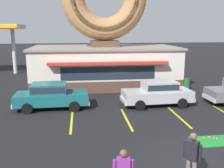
% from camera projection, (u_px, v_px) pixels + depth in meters
% --- Properties ---
extents(ground_plane, '(160.00, 160.00, 0.00)m').
position_uv_depth(ground_plane, '(193.00, 162.00, 9.77)').
color(ground_plane, black).
extents(donut_shop_building, '(12.30, 6.75, 10.96)m').
position_uv_depth(donut_shop_building, '(105.00, 42.00, 22.29)').
color(donut_shop_building, brown).
rests_on(donut_shop_building, ground).
extents(mini_donut_mid_left, '(0.13, 0.13, 0.04)m').
position_uv_depth(mini_donut_mid_left, '(204.00, 138.00, 11.86)').
color(mini_donut_mid_left, '#A5724C').
rests_on(mini_donut_mid_left, putting_mat).
extents(mini_donut_mid_right, '(0.13, 0.13, 0.04)m').
position_uv_depth(mini_donut_mid_right, '(213.00, 139.00, 11.75)').
color(mini_donut_mid_right, brown).
rests_on(mini_donut_mid_right, putting_mat).
extents(mini_donut_far_left, '(0.13, 0.13, 0.04)m').
position_uv_depth(mini_donut_far_left, '(209.00, 137.00, 11.94)').
color(mini_donut_far_left, '#D8667F').
rests_on(mini_donut_far_left, putting_mat).
extents(golf_ball, '(0.04, 0.04, 0.04)m').
position_uv_depth(golf_ball, '(217.00, 138.00, 11.78)').
color(golf_ball, white).
rests_on(golf_ball, putting_mat).
extents(car_silver, '(4.64, 2.15, 1.60)m').
position_uv_depth(car_silver, '(158.00, 92.00, 16.85)').
color(car_silver, '#B2B5BA').
rests_on(car_silver, ground).
extents(car_teal, '(4.60, 2.07, 1.60)m').
position_uv_depth(car_teal, '(51.00, 95.00, 16.17)').
color(car_teal, '#196066').
rests_on(car_teal, ground).
extents(pedestrian_leather_jacket_man, '(0.45, 0.45, 1.72)m').
position_uv_depth(pedestrian_leather_jacket_man, '(192.00, 156.00, 8.28)').
color(pedestrian_leather_jacket_man, slate).
rests_on(pedestrian_leather_jacket_man, ground).
extents(trash_bin, '(0.57, 0.57, 0.97)m').
position_uv_depth(trash_bin, '(186.00, 84.00, 21.02)').
color(trash_bin, '#1E662D').
rests_on(trash_bin, ground).
extents(parking_stripe_far_left, '(0.12, 3.60, 0.01)m').
position_uv_depth(parking_stripe_far_left, '(72.00, 121.00, 14.08)').
color(parking_stripe_far_left, yellow).
rests_on(parking_stripe_far_left, ground).
extents(parking_stripe_left, '(0.12, 3.60, 0.01)m').
position_uv_depth(parking_stripe_left, '(126.00, 119.00, 14.43)').
color(parking_stripe_left, yellow).
rests_on(parking_stripe_left, ground).
extents(parking_stripe_mid_left, '(0.12, 3.60, 0.01)m').
position_uv_depth(parking_stripe_mid_left, '(179.00, 117.00, 14.79)').
color(parking_stripe_mid_left, yellow).
rests_on(parking_stripe_mid_left, ground).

